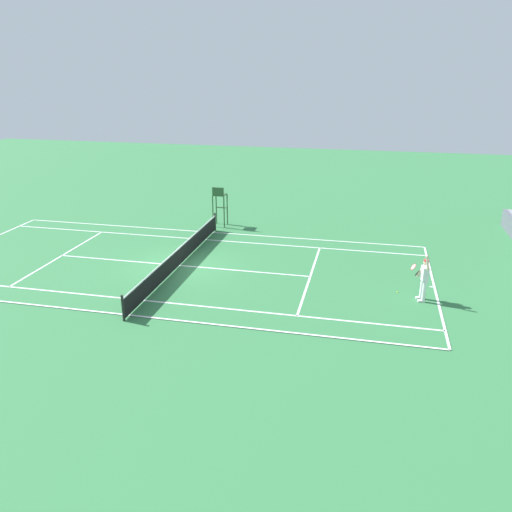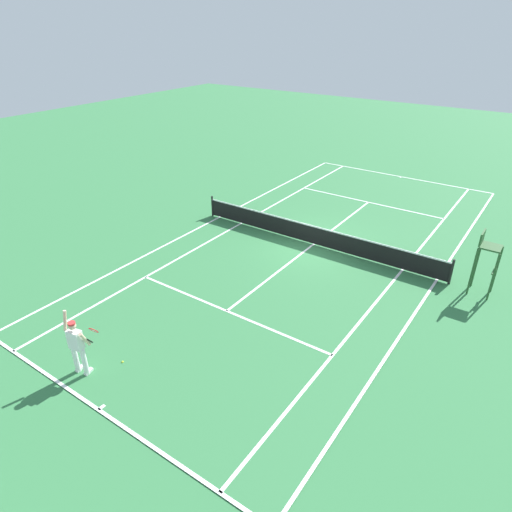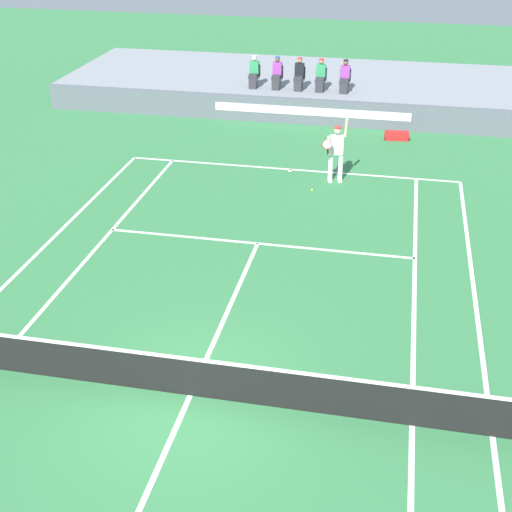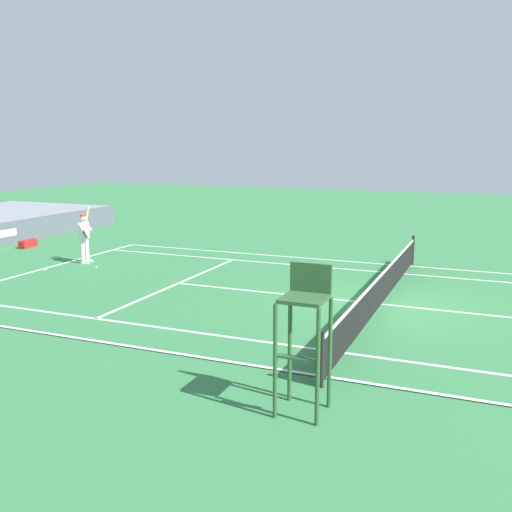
{
  "view_description": "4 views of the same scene",
  "coord_description": "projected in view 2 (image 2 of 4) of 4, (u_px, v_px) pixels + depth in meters",
  "views": [
    {
      "loc": [
        22.0,
        8.81,
        9.11
      ],
      "look_at": [
        0.46,
        3.93,
        1.0
      ],
      "focal_mm": 36.11,
      "sensor_mm": 36.0,
      "label": 1
    },
    {
      "loc": [
        -8.31,
        16.56,
        9.2
      ],
      "look_at": [
        0.46,
        3.93,
        1.0
      ],
      "focal_mm": 31.62,
      "sensor_mm": 36.0,
      "label": 2
    },
    {
      "loc": [
        3.33,
        -9.95,
        8.66
      ],
      "look_at": [
        0.46,
        3.93,
        1.0
      ],
      "focal_mm": 49.55,
      "sensor_mm": 36.0,
      "label": 3
    },
    {
      "loc": [
        -15.56,
        -2.72,
        4.34
      ],
      "look_at": [
        0.46,
        3.93,
        1.0
      ],
      "focal_mm": 40.86,
      "sensor_mm": 36.0,
      "label": 4
    }
  ],
  "objects": [
    {
      "name": "tennis_ball",
      "position": [
        123.0,
        362.0,
        13.52
      ],
      "size": [
        0.07,
        0.07,
        0.07
      ],
      "primitive_type": "sphere",
      "color": "#D1E533",
      "rests_on": "ground"
    },
    {
      "name": "ground_plane",
      "position": [
        314.0,
        245.0,
        20.51
      ],
      "size": [
        80.0,
        80.0,
        0.0
      ],
      "primitive_type": "plane",
      "color": "#337542"
    },
    {
      "name": "umpire_chair",
      "position": [
        486.0,
        256.0,
        16.28
      ],
      "size": [
        0.77,
        0.77,
        2.44
      ],
      "color": "#2D562D",
      "rests_on": "ground"
    },
    {
      "name": "court",
      "position": [
        314.0,
        245.0,
        20.51
      ],
      "size": [
        11.08,
        23.88,
        0.03
      ],
      "color": "#337542",
      "rests_on": "ground"
    },
    {
      "name": "tennis_player",
      "position": [
        77.0,
        346.0,
        12.69
      ],
      "size": [
        0.74,
        0.73,
        2.08
      ],
      "color": "white",
      "rests_on": "ground"
    },
    {
      "name": "net",
      "position": [
        314.0,
        234.0,
        20.27
      ],
      "size": [
        11.98,
        0.1,
        1.07
      ],
      "color": "black",
      "rests_on": "ground"
    }
  ]
}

